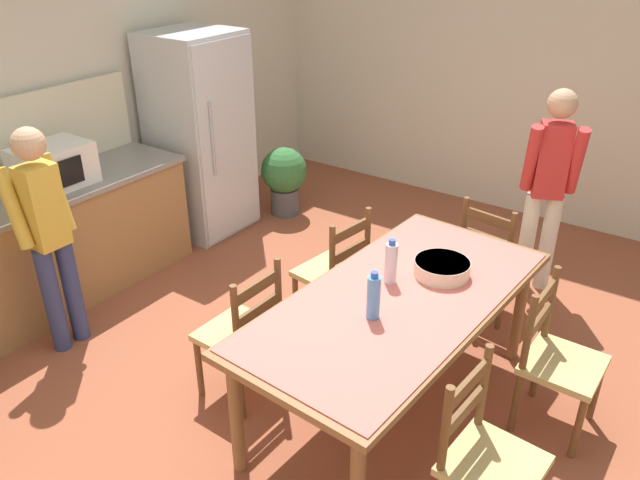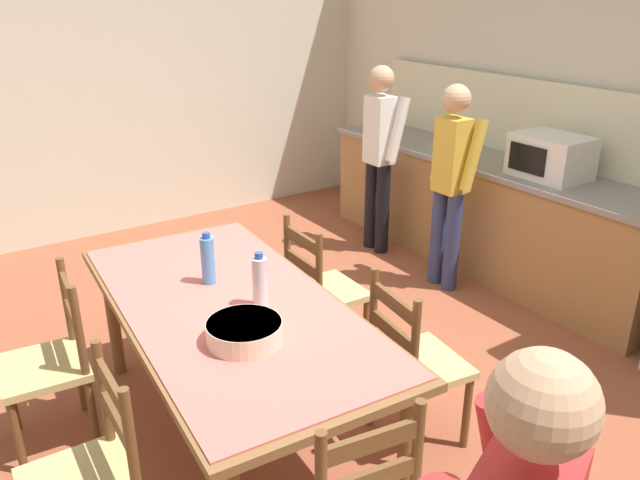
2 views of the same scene
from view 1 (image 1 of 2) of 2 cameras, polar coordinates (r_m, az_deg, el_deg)
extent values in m
plane|color=brown|center=(4.04, 0.62, -12.84)|extent=(8.32, 8.32, 0.00)
cube|color=beige|center=(5.20, -24.90, 12.08)|extent=(6.52, 0.12, 2.90)
cube|color=beige|center=(6.17, 18.63, 15.28)|extent=(0.12, 5.20, 2.90)
cube|color=silver|center=(5.70, -10.99, 9.42)|extent=(0.72, 0.68, 1.78)
cube|color=silver|center=(5.47, -8.34, 8.84)|extent=(0.69, 0.02, 1.71)
cylinder|color=#A5AAB2|center=(5.28, -9.82, 9.05)|extent=(0.02, 0.02, 0.62)
cube|color=white|center=(4.84, -23.22, 6.25)|extent=(0.50, 0.38, 0.30)
cube|color=black|center=(4.66, -22.37, 5.61)|extent=(0.30, 0.01, 0.19)
cylinder|color=brown|center=(4.22, 17.75, -6.20)|extent=(0.07, 0.07, 0.73)
cylinder|color=brown|center=(3.32, -7.68, -15.62)|extent=(0.07, 0.07, 0.73)
cylinder|color=brown|center=(4.47, 8.88, -3.06)|extent=(0.07, 0.07, 0.73)
cube|color=brown|center=(3.45, 7.15, -5.54)|extent=(2.05, 1.08, 0.04)
cube|color=#D1665B|center=(3.43, 7.17, -5.21)|extent=(1.97, 1.03, 0.01)
cylinder|color=#4C8ED6|center=(3.19, 4.91, -5.27)|extent=(0.07, 0.07, 0.24)
cylinder|color=#2D51B2|center=(3.12, 5.01, -3.18)|extent=(0.04, 0.04, 0.03)
cylinder|color=silver|center=(3.50, 6.50, -2.15)|extent=(0.07, 0.07, 0.24)
cylinder|color=#2D51B2|center=(3.43, 6.62, -0.19)|extent=(0.04, 0.04, 0.03)
cylinder|color=beige|center=(3.65, 11.08, -2.54)|extent=(0.32, 0.32, 0.09)
cylinder|color=beige|center=(3.63, 11.13, -2.06)|extent=(0.31, 0.31, 0.02)
cylinder|color=brown|center=(3.72, 22.50, -15.60)|extent=(0.04, 0.04, 0.41)
cylinder|color=brown|center=(4.00, 23.92, -12.50)|extent=(0.04, 0.04, 0.41)
cylinder|color=brown|center=(3.76, 17.45, -13.95)|extent=(0.04, 0.04, 0.41)
cylinder|color=brown|center=(4.04, 19.24, -11.02)|extent=(0.04, 0.04, 0.41)
cube|color=tan|center=(3.74, 21.37, -10.59)|extent=(0.43, 0.41, 0.04)
cylinder|color=brown|center=(3.48, 18.54, -8.04)|extent=(0.04, 0.04, 0.46)
cylinder|color=brown|center=(3.77, 20.35, -5.34)|extent=(0.04, 0.04, 0.46)
cube|color=brown|center=(3.56, 19.81, -4.92)|extent=(0.36, 0.03, 0.07)
cube|color=brown|center=(3.64, 19.43, -6.94)|extent=(0.36, 0.03, 0.07)
cylinder|color=brown|center=(4.64, 0.86, -3.78)|extent=(0.04, 0.04, 0.41)
cylinder|color=brown|center=(4.42, -2.26, -5.58)|extent=(0.04, 0.04, 0.41)
cylinder|color=brown|center=(4.46, 4.14, -5.31)|extent=(0.04, 0.04, 0.41)
cylinder|color=brown|center=(4.23, 1.06, -7.28)|extent=(0.04, 0.04, 0.41)
cube|color=tan|center=(4.32, 0.98, -2.95)|extent=(0.47, 0.45, 0.04)
cylinder|color=brown|center=(4.22, 4.35, 0.11)|extent=(0.04, 0.04, 0.46)
cylinder|color=brown|center=(3.98, 1.12, -1.66)|extent=(0.04, 0.04, 0.46)
cube|color=brown|center=(4.04, 2.83, 0.86)|extent=(0.36, 0.07, 0.07)
cube|color=brown|center=(4.11, 2.78, -1.03)|extent=(0.36, 0.07, 0.07)
cylinder|color=brown|center=(4.83, 18.13, -3.96)|extent=(0.04, 0.04, 0.41)
cylinder|color=brown|center=(4.96, 14.46, -2.53)|extent=(0.04, 0.04, 0.41)
cylinder|color=brown|center=(4.56, 16.19, -5.64)|extent=(0.04, 0.04, 0.41)
cylinder|color=brown|center=(4.70, 12.37, -4.07)|extent=(0.04, 0.04, 0.41)
cube|color=tan|center=(4.65, 15.63, -1.66)|extent=(0.46, 0.48, 0.04)
cylinder|color=brown|center=(4.33, 17.00, -0.37)|extent=(0.04, 0.04, 0.46)
cylinder|color=brown|center=(4.48, 12.97, 1.11)|extent=(0.04, 0.04, 0.46)
cube|color=brown|center=(4.34, 15.16, 1.89)|extent=(0.08, 0.36, 0.07)
cube|color=brown|center=(4.41, 14.92, 0.12)|extent=(0.08, 0.36, 0.07)
cylinder|color=brown|center=(3.40, 13.74, -18.88)|extent=(0.04, 0.04, 0.41)
cube|color=tan|center=(3.08, 15.59, -19.24)|extent=(0.45, 0.43, 0.04)
cylinder|color=brown|center=(2.82, 11.39, -16.60)|extent=(0.04, 0.04, 0.46)
cylinder|color=brown|center=(3.07, 14.74, -12.73)|extent=(0.04, 0.04, 0.46)
cube|color=brown|center=(2.86, 13.43, -12.67)|extent=(0.36, 0.05, 0.07)
cube|color=brown|center=(2.96, 13.10, -14.92)|extent=(0.36, 0.05, 0.07)
cylinder|color=brown|center=(4.09, -7.33, -8.92)|extent=(0.04, 0.04, 0.41)
cylinder|color=brown|center=(3.90, -10.99, -11.38)|extent=(0.04, 0.04, 0.41)
cylinder|color=brown|center=(3.91, -3.61, -10.74)|extent=(0.04, 0.04, 0.41)
cylinder|color=brown|center=(3.70, -7.25, -13.47)|extent=(0.04, 0.04, 0.41)
cube|color=tan|center=(3.76, -7.50, -8.40)|extent=(0.43, 0.41, 0.04)
cylinder|color=brown|center=(3.63, -3.83, -4.85)|extent=(0.04, 0.04, 0.46)
cylinder|color=brown|center=(3.41, -7.72, -7.44)|extent=(0.04, 0.04, 0.46)
cube|color=brown|center=(3.45, -5.81, -4.32)|extent=(0.36, 0.03, 0.07)
cube|color=brown|center=(3.53, -5.69, -6.42)|extent=(0.36, 0.03, 0.07)
cylinder|color=navy|center=(4.46, -23.25, -5.10)|extent=(0.11, 0.11, 0.76)
cylinder|color=navy|center=(4.53, -21.70, -4.30)|extent=(0.11, 0.11, 0.76)
cube|color=gold|center=(4.21, -24.04, 2.83)|extent=(0.21, 0.17, 0.54)
sphere|color=tan|center=(4.07, -25.12, 7.97)|extent=(0.20, 0.20, 0.20)
cylinder|color=gold|center=(4.18, -26.23, 2.57)|extent=(0.09, 0.21, 0.51)
cylinder|color=gold|center=(4.32, -22.91, 4.01)|extent=(0.09, 0.21, 0.51)
cylinder|color=silver|center=(5.09, 20.10, -0.22)|extent=(0.12, 0.12, 0.78)
cylinder|color=silver|center=(5.07, 18.39, -0.05)|extent=(0.12, 0.12, 0.78)
cube|color=red|center=(4.83, 20.47, 6.87)|extent=(0.25, 0.27, 0.55)
sphere|color=tan|center=(4.71, 21.30, 11.55)|extent=(0.21, 0.21, 0.21)
cylinder|color=red|center=(4.79, 22.41, 6.66)|extent=(0.23, 0.16, 0.52)
cylinder|color=red|center=(4.74, 18.77, 7.09)|extent=(0.23, 0.16, 0.52)
cylinder|color=#4C4C51|center=(6.14, -3.23, 3.62)|extent=(0.28, 0.28, 0.26)
sphere|color=#337038|center=(6.02, -3.31, 6.38)|extent=(0.44, 0.44, 0.44)
camera|label=2|loc=(5.01, 34.24, 17.97)|focal=35.00mm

